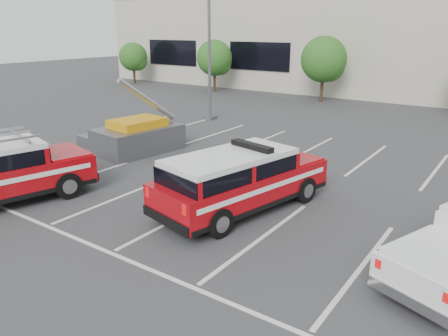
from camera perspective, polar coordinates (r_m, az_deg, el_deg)
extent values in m
plane|color=#373739|center=(13.34, -5.28, -6.15)|extent=(120.00, 120.00, 0.00)
cube|color=silver|center=(16.77, 4.68, -0.99)|extent=(23.00, 15.00, 0.01)
cube|color=#B9AF9C|center=(42.00, 24.99, 14.40)|extent=(60.00, 15.00, 8.00)
cylinder|color=#3F2B19|center=(45.65, -11.64, 11.72)|extent=(0.24, 0.24, 1.51)
sphere|color=#155018|center=(45.49, -11.78, 14.03)|extent=(2.77, 2.77, 2.77)
sphere|color=#155018|center=(45.37, -11.20, 13.52)|extent=(1.85, 1.85, 1.85)
cylinder|color=#3F2B19|center=(39.03, -1.25, 11.19)|extent=(0.24, 0.24, 1.67)
sphere|color=#155018|center=(38.84, -1.27, 14.19)|extent=(3.07, 3.07, 3.07)
sphere|color=#155018|center=(38.80, -0.60, 13.50)|extent=(2.05, 2.05, 2.05)
cylinder|color=#3F2B19|center=(34.10, 12.63, 9.93)|extent=(0.24, 0.24, 1.84)
sphere|color=#155018|center=(33.88, 12.89, 13.68)|extent=(3.37, 3.37, 3.37)
sphere|color=#155018|center=(33.95, 13.60, 12.77)|extent=(2.24, 2.24, 2.24)
cube|color=#59595E|center=(27.09, -1.83, 6.59)|extent=(0.60, 0.60, 0.20)
cylinder|color=#59595E|center=(26.56, -1.94, 17.01)|extent=(0.18, 0.18, 10.00)
cube|color=#9B070D|center=(13.49, 2.46, -2.14)|extent=(3.33, 6.12, 0.89)
cube|color=black|center=(12.92, 0.83, 0.12)|extent=(2.79, 4.44, 0.46)
cube|color=silver|center=(12.83, 0.84, 1.47)|extent=(2.73, 4.35, 0.17)
cube|color=black|center=(13.40, 3.67, 2.90)|extent=(1.59, 0.63, 0.16)
cube|color=#59595E|center=(20.25, -11.10, 3.72)|extent=(2.78, 4.01, 1.14)
cube|color=#C5860B|center=(20.09, -11.22, 5.73)|extent=(1.96, 2.49, 0.41)
cylinder|color=#A5A5A8|center=(20.27, -9.96, 8.74)|extent=(0.67, 3.03, 2.22)
cube|color=#59595E|center=(21.01, -16.49, 3.24)|extent=(1.20, 1.38, 0.73)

